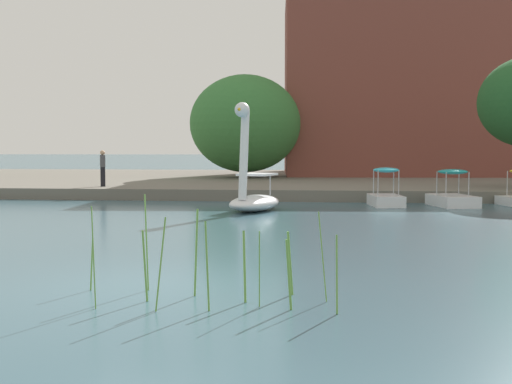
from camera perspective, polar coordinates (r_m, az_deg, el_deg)
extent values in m
plane|color=#385966|center=(10.62, -9.50, -8.24)|extent=(647.65, 647.65, 0.00)
cube|color=#6B665B|center=(41.22, 2.46, 1.03)|extent=(114.17, 27.95, 0.50)
ellipsoid|color=white|center=(23.12, -0.11, -0.99)|extent=(2.27, 3.39, 0.58)
cylinder|color=white|center=(22.12, -1.09, 3.29)|extent=(0.44, 0.64, 3.13)
sphere|color=white|center=(22.03, -1.25, 7.35)|extent=(0.64, 0.64, 0.52)
cone|color=yellow|center=(21.84, -1.47, 7.38)|extent=(0.39, 0.48, 0.29)
cube|color=white|center=(23.28, 0.12, 1.58)|extent=(1.45, 1.63, 0.08)
cylinder|color=silver|center=(23.49, -1.02, 0.70)|extent=(0.04, 0.04, 0.74)
cylinder|color=silver|center=(23.12, 1.27, 0.65)|extent=(0.04, 0.04, 0.74)
cube|color=white|center=(25.72, 11.51, -0.75)|extent=(1.38, 2.19, 0.43)
ellipsoid|color=#2DB7D1|center=(25.66, 11.55, 1.94)|extent=(1.14, 1.21, 0.20)
cylinder|color=#B7B7BF|center=(26.02, 10.46, 0.88)|extent=(0.04, 0.04, 0.99)
cylinder|color=#B7B7BF|center=(26.19, 12.19, 0.88)|extent=(0.04, 0.04, 0.99)
cylinder|color=#B7B7BF|center=(25.16, 10.84, 0.78)|extent=(0.04, 0.04, 0.99)
cylinder|color=#B7B7BF|center=(25.34, 12.63, 0.78)|extent=(0.04, 0.04, 0.99)
cube|color=white|center=(26.19, 17.12, -0.75)|extent=(1.82, 2.53, 0.44)
ellipsoid|color=teal|center=(26.13, 17.17, 1.74)|extent=(1.36, 1.36, 0.20)
cylinder|color=#B7B7BF|center=(26.39, 15.85, 0.78)|extent=(0.04, 0.04, 0.92)
cylinder|color=#B7B7BF|center=(26.74, 17.66, 0.79)|extent=(0.04, 0.04, 0.92)
cylinder|color=#B7B7BF|center=(25.55, 16.61, 0.68)|extent=(0.04, 0.04, 0.92)
cylinder|color=#B7B7BF|center=(25.92, 18.47, 0.68)|extent=(0.04, 0.04, 0.92)
cylinder|color=#B7B7BF|center=(27.48, 21.52, 0.71)|extent=(0.04, 0.04, 1.02)
cylinder|color=#4C3823|center=(39.99, -0.94, 3.64)|extent=(0.35, 0.35, 3.26)
ellipsoid|color=#387538|center=(40.02, -0.94, 6.13)|extent=(9.62, 9.72, 6.07)
cube|color=black|center=(30.81, -13.52, 1.34)|extent=(0.26, 0.26, 0.92)
cube|color=#4C4C51|center=(30.79, -13.54, 2.71)|extent=(0.29, 0.29, 0.56)
sphere|color=tan|center=(30.78, -13.55, 3.43)|extent=(0.22, 0.22, 0.22)
cube|color=brown|center=(48.17, 14.93, 9.29)|extent=(21.19, 15.06, 12.91)
cylinder|color=#669942|center=(8.93, 0.30, -6.92)|extent=(0.03, 0.13, 1.09)
cylinder|color=#669942|center=(8.86, 2.94, -7.39)|extent=(0.10, 0.05, 0.98)
cylinder|color=#669942|center=(9.47, -9.89, -6.52)|extent=(0.09, 0.05, 1.04)
cylinder|color=#669942|center=(10.14, -9.75, -4.47)|extent=(0.06, 0.04, 1.51)
cylinder|color=#669942|center=(8.80, -4.38, -6.61)|extent=(0.08, 0.09, 1.23)
cylinder|color=#669942|center=(9.13, -14.31, -5.71)|extent=(0.05, 0.02, 1.43)
cylinder|color=#669942|center=(9.68, -5.37, -5.42)|extent=(0.08, 0.05, 1.32)
cylinder|color=#669942|center=(9.30, -1.03, -6.66)|extent=(0.08, 0.16, 1.03)
cylinder|color=#669942|center=(8.71, 7.23, -7.30)|extent=(0.04, 0.15, 1.06)
cylinder|color=#669942|center=(9.75, 3.06, -6.37)|extent=(0.11, 0.04, 0.97)
cylinder|color=#669942|center=(10.42, -14.46, -6.27)|extent=(0.05, 0.10, 0.81)
cylinder|color=#669942|center=(8.86, -8.51, -6.38)|extent=(0.12, 0.21, 1.28)
cylinder|color=#669942|center=(9.36, 5.97, -5.76)|extent=(0.14, 0.14, 1.30)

